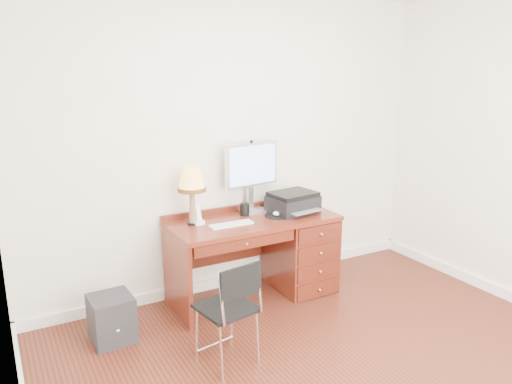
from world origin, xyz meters
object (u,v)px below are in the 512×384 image
desk (284,248)px  chair (230,303)px  printer (293,202)px  phone (198,219)px  equipment_box (112,318)px  monitor (252,169)px  leg_lamp (192,183)px

desk → chair: (-0.98, -0.87, 0.06)m
printer → phone: bearing=167.9°
desk → equipment_box: (-1.64, -0.14, -0.23)m
printer → phone: printer is taller
printer → equipment_box: 1.86m
monitor → printer: (0.31, -0.21, -0.31)m
leg_lamp → chair: leg_lamp is taller
monitor → printer: bearing=-42.6°
monitor → desk: bearing=-54.4°
chair → leg_lamp: bearing=73.2°
monitor → phone: monitor is taller
printer → leg_lamp: leg_lamp is taller
chair → desk: bearing=32.2°
leg_lamp → equipment_box: size_ratio=1.35×
desk → equipment_box: desk is taller
printer → phone: size_ratio=2.61×
phone → equipment_box: (-0.82, -0.22, -0.62)m
desk → printer: 0.44m
desk → monitor: bearing=133.6°
monitor → chair: (-0.76, -1.09, -0.68)m
leg_lamp → phone: bearing=-35.0°
phone → chair: phone is taller
leg_lamp → equipment_box: bearing=-162.8°
printer → chair: printer is taller
monitor → equipment_box: size_ratio=1.75×
printer → equipment_box: size_ratio=1.27×
phone → equipment_box: phone is taller
desk → monitor: size_ratio=2.35×
equipment_box → leg_lamp: bearing=14.3°
leg_lamp → chair: 1.17m
desk → phone: bearing=174.5°
desk → equipment_box: bearing=-175.2°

